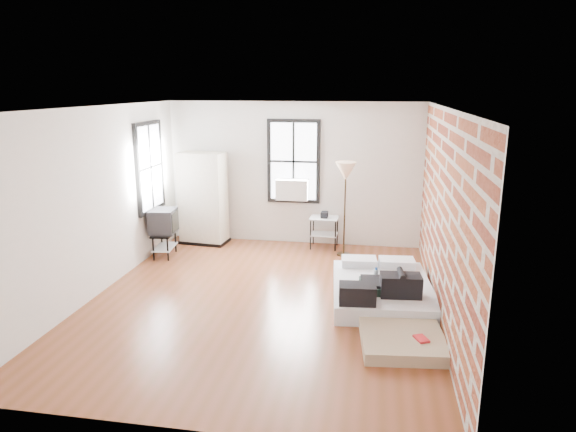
% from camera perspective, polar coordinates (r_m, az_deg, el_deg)
% --- Properties ---
extents(ground, '(6.00, 6.00, 0.00)m').
position_cam_1_polar(ground, '(7.70, -2.95, -9.34)').
color(ground, brown).
rests_on(ground, ground).
extents(room_shell, '(5.02, 6.02, 2.80)m').
position_cam_1_polar(room_shell, '(7.49, -0.78, 3.92)').
color(room_shell, silver).
rests_on(room_shell, ground).
extents(mattress_main, '(1.58, 2.04, 0.62)m').
position_cam_1_polar(mattress_main, '(7.78, 10.37, -7.95)').
color(mattress_main, white).
rests_on(mattress_main, ground).
extents(mattress_bare, '(1.18, 1.98, 0.41)m').
position_cam_1_polar(mattress_bare, '(7.08, 11.73, -10.75)').
color(mattress_bare, tan).
rests_on(mattress_bare, ground).
extents(wardrobe, '(0.97, 0.62, 1.83)m').
position_cam_1_polar(wardrobe, '(10.33, -9.41, 1.92)').
color(wardrobe, black).
rests_on(wardrobe, ground).
extents(side_table, '(0.56, 0.45, 0.72)m').
position_cam_1_polar(side_table, '(9.99, 4.05, -0.82)').
color(side_table, black).
rests_on(side_table, ground).
extents(floor_lamp, '(0.38, 0.38, 1.75)m').
position_cam_1_polar(floor_lamp, '(9.35, 6.43, 4.47)').
color(floor_lamp, black).
rests_on(floor_lamp, ground).
extents(tv_stand, '(0.50, 0.67, 0.90)m').
position_cam_1_polar(tv_stand, '(9.69, -13.65, -0.76)').
color(tv_stand, black).
rests_on(tv_stand, ground).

